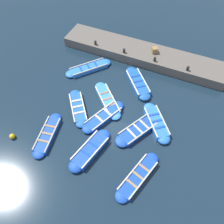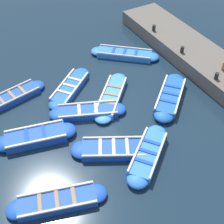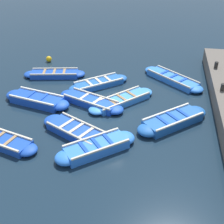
{
  "view_description": "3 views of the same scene",
  "coord_description": "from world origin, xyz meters",
  "px_view_note": "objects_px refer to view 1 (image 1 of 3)",
  "views": [
    {
      "loc": [
        -8.2,
        -3.69,
        12.57
      ],
      "look_at": [
        0.05,
        -0.07,
        0.23
      ],
      "focal_mm": 35.0,
      "sensor_mm": 36.0,
      "label": 1
    },
    {
      "loc": [
        -4.67,
        -9.27,
        10.37
      ],
      "look_at": [
        0.36,
        -0.42,
        0.34
      ],
      "focal_mm": 50.0,
      "sensor_mm": 36.0,
      "label": 2
    },
    {
      "loc": [
        2.64,
        -12.53,
        7.88
      ],
      "look_at": [
        0.73,
        -0.89,
        0.44
      ],
      "focal_mm": 50.0,
      "sensor_mm": 36.0,
      "label": 3
    }
  ],
  "objects_px": {
    "wooden_crate": "(155,50)",
    "boat_far_corner": "(90,150)",
    "boat_end_of_row": "(47,135)",
    "bollard_north": "(188,68)",
    "boat_alongside": "(138,130)",
    "boat_broadside": "(104,117)",
    "boat_outer_right": "(138,176)",
    "boat_tucked": "(107,100)",
    "bollard_mid_south": "(124,51)",
    "boat_drifting": "(78,108)",
    "bollard_south": "(95,43)",
    "bollard_mid_north": "(155,59)",
    "boat_centre": "(138,83)",
    "boat_near_quay": "(156,122)",
    "buoy_orange_near": "(12,136)",
    "boat_mid_row": "(89,68)"
  },
  "relations": [
    {
      "from": "boat_mid_row",
      "to": "boat_near_quay",
      "type": "bearing_deg",
      "value": -113.83
    },
    {
      "from": "boat_end_of_row",
      "to": "bollard_mid_north",
      "type": "xyz_separation_m",
      "value": [
        9.0,
        -4.41,
        0.82
      ]
    },
    {
      "from": "boat_outer_right",
      "to": "boat_alongside",
      "type": "bearing_deg",
      "value": 19.84
    },
    {
      "from": "boat_tucked",
      "to": "boat_drifting",
      "type": "distance_m",
      "value": 2.21
    },
    {
      "from": "bollard_south",
      "to": "wooden_crate",
      "type": "relative_size",
      "value": 0.79
    },
    {
      "from": "boat_alongside",
      "to": "buoy_orange_near",
      "type": "relative_size",
      "value": 10.17
    },
    {
      "from": "boat_tucked",
      "to": "wooden_crate",
      "type": "height_order",
      "value": "wooden_crate"
    },
    {
      "from": "boat_near_quay",
      "to": "boat_broadside",
      "type": "xyz_separation_m",
      "value": [
        -1.0,
        3.49,
        -0.03
      ]
    },
    {
      "from": "boat_end_of_row",
      "to": "bollard_mid_south",
      "type": "bearing_deg",
      "value": -11.09
    },
    {
      "from": "boat_tucked",
      "to": "bollard_mid_south",
      "type": "distance_m",
      "value": 4.87
    },
    {
      "from": "boat_near_quay",
      "to": "bollard_south",
      "type": "height_order",
      "value": "bollard_south"
    },
    {
      "from": "buoy_orange_near",
      "to": "boat_far_corner",
      "type": "bearing_deg",
      "value": -77.21
    },
    {
      "from": "boat_alongside",
      "to": "buoy_orange_near",
      "type": "distance_m",
      "value": 8.23
    },
    {
      "from": "boat_near_quay",
      "to": "bollard_mid_south",
      "type": "relative_size",
      "value": 9.18
    },
    {
      "from": "buoy_orange_near",
      "to": "boat_near_quay",
      "type": "bearing_deg",
      "value": -59.86
    },
    {
      "from": "boat_tucked",
      "to": "bollard_mid_south",
      "type": "relative_size",
      "value": 9.37
    },
    {
      "from": "boat_near_quay",
      "to": "boat_far_corner",
      "type": "bearing_deg",
      "value": 138.97
    },
    {
      "from": "bollard_north",
      "to": "boat_end_of_row",
      "type": "bearing_deg",
      "value": 141.9
    },
    {
      "from": "boat_near_quay",
      "to": "bollard_north",
      "type": "bearing_deg",
      "value": -8.68
    },
    {
      "from": "bollard_north",
      "to": "bollard_south",
      "type": "xyz_separation_m",
      "value": [
        0.0,
        7.94,
        0.0
      ]
    },
    {
      "from": "boat_end_of_row",
      "to": "bollard_north",
      "type": "distance_m",
      "value": 11.47
    },
    {
      "from": "boat_outer_right",
      "to": "buoy_orange_near",
      "type": "distance_m",
      "value": 8.43
    },
    {
      "from": "boat_end_of_row",
      "to": "bollard_mid_north",
      "type": "relative_size",
      "value": 10.3
    },
    {
      "from": "boat_tucked",
      "to": "boat_broadside",
      "type": "xyz_separation_m",
      "value": [
        -1.48,
        -0.38,
        0.02
      ]
    },
    {
      "from": "boat_centre",
      "to": "bollard_mid_north",
      "type": "xyz_separation_m",
      "value": [
        2.27,
        -0.55,
        0.78
      ]
    },
    {
      "from": "boat_alongside",
      "to": "boat_mid_row",
      "type": "bearing_deg",
      "value": 55.04
    },
    {
      "from": "bollard_north",
      "to": "boat_far_corner",
      "type": "bearing_deg",
      "value": 155.9
    },
    {
      "from": "boat_end_of_row",
      "to": "bollard_mid_north",
      "type": "height_order",
      "value": "bollard_mid_north"
    },
    {
      "from": "boat_mid_row",
      "to": "boat_centre",
      "type": "bearing_deg",
      "value": -90.0
    },
    {
      "from": "boat_alongside",
      "to": "boat_centre",
      "type": "xyz_separation_m",
      "value": [
        4.02,
        1.44,
        0.03
      ]
    },
    {
      "from": "wooden_crate",
      "to": "buoy_orange_near",
      "type": "relative_size",
      "value": 1.24
    },
    {
      "from": "boat_near_quay",
      "to": "bollard_north",
      "type": "relative_size",
      "value": 9.18
    },
    {
      "from": "wooden_crate",
      "to": "buoy_orange_near",
      "type": "height_order",
      "value": "wooden_crate"
    },
    {
      "from": "boat_outer_right",
      "to": "bollard_south",
      "type": "distance_m",
      "value": 11.79
    },
    {
      "from": "boat_mid_row",
      "to": "boat_end_of_row",
      "type": "bearing_deg",
      "value": -176.2
    },
    {
      "from": "boat_drifting",
      "to": "bollard_north",
      "type": "bearing_deg",
      "value": -45.27
    },
    {
      "from": "wooden_crate",
      "to": "boat_drifting",
      "type": "bearing_deg",
      "value": 155.52
    },
    {
      "from": "boat_alongside",
      "to": "bollard_mid_north",
      "type": "bearing_deg",
      "value": 8.03
    },
    {
      "from": "bollard_north",
      "to": "boat_near_quay",
      "type": "bearing_deg",
      "value": 171.32
    },
    {
      "from": "boat_tucked",
      "to": "bollard_mid_north",
      "type": "bearing_deg",
      "value": -23.09
    },
    {
      "from": "boat_outer_right",
      "to": "wooden_crate",
      "type": "relative_size",
      "value": 8.5
    },
    {
      "from": "boat_broadside",
      "to": "bollard_south",
      "type": "relative_size",
      "value": 10.4
    },
    {
      "from": "boat_end_of_row",
      "to": "boat_drifting",
      "type": "height_order",
      "value": "same"
    },
    {
      "from": "boat_alongside",
      "to": "boat_broadside",
      "type": "bearing_deg",
      "value": 88.75
    },
    {
      "from": "boat_end_of_row",
      "to": "bollard_mid_north",
      "type": "bearing_deg",
      "value": -26.1
    },
    {
      "from": "wooden_crate",
      "to": "boat_far_corner",
      "type": "bearing_deg",
      "value": 174.32
    },
    {
      "from": "boat_alongside",
      "to": "boat_tucked",
      "type": "height_order",
      "value": "boat_alongside"
    },
    {
      "from": "boat_alongside",
      "to": "bollard_north",
      "type": "xyz_separation_m",
      "value": [
        6.29,
        -1.76,
        0.81
      ]
    },
    {
      "from": "boat_alongside",
      "to": "boat_near_quay",
      "type": "bearing_deg",
      "value": -42.28
    },
    {
      "from": "boat_far_corner",
      "to": "boat_mid_row",
      "type": "bearing_deg",
      "value": 28.1
    }
  ]
}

